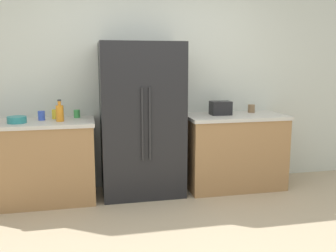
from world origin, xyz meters
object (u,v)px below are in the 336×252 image
at_px(cup_a, 251,109).
at_px(bowl_a, 17,120).
at_px(refrigerator, 142,120).
at_px(cup_b, 42,116).
at_px(cup_c, 77,114).
at_px(toaster, 221,108).
at_px(bottle_b, 60,113).
at_px(cup_d, 55,114).

height_order(cup_a, bowl_a, cup_a).
distance_m(refrigerator, cup_b, 1.11).
distance_m(cup_c, bowl_a, 0.66).
bearing_deg(toaster, cup_c, 175.69).
bearing_deg(cup_a, bottle_b, -174.77).
distance_m(toaster, cup_d, 1.93).
relative_size(bottle_b, cup_c, 2.61).
bearing_deg(toaster, cup_b, 179.52).
bearing_deg(cup_d, bowl_a, -149.43).
distance_m(refrigerator, cup_c, 0.75).
xyz_separation_m(cup_c, cup_d, (-0.24, -0.03, 0.01)).
relative_size(cup_b, bowl_a, 0.51).
distance_m(bottle_b, cup_d, 0.22).
relative_size(cup_a, bowl_a, 0.51).
bearing_deg(bottle_b, toaster, 3.28).
xyz_separation_m(cup_b, cup_c, (0.38, 0.11, -0.01)).
distance_m(cup_d, bowl_a, 0.43).
distance_m(cup_a, cup_c, 2.14).
xyz_separation_m(cup_a, cup_b, (-2.52, -0.09, 0.00)).
bearing_deg(bottle_b, cup_d, 107.80).
bearing_deg(bowl_a, cup_a, 4.69).
height_order(bottle_b, bowl_a, bottle_b).
height_order(refrigerator, bowl_a, refrigerator).
xyz_separation_m(refrigerator, cup_a, (1.42, 0.14, 0.08)).
xyz_separation_m(cup_b, cup_d, (0.14, 0.08, 0.00)).
relative_size(refrigerator, bowl_a, 8.92).
xyz_separation_m(cup_b, bowl_a, (-0.23, -0.14, -0.02)).
height_order(cup_b, cup_c, cup_b).
bearing_deg(cup_d, bottle_b, -72.20).
relative_size(toaster, cup_c, 2.68).
height_order(bottle_b, cup_c, bottle_b).
distance_m(bottle_b, cup_a, 2.33).
xyz_separation_m(toaster, cup_a, (0.45, 0.10, -0.03)).
bearing_deg(cup_d, cup_a, 0.17).
bearing_deg(refrigerator, cup_d, 172.25).
xyz_separation_m(refrigerator, bottle_b, (-0.90, -0.07, 0.12)).
bearing_deg(cup_b, cup_a, 1.99).
distance_m(refrigerator, bottle_b, 0.91).
bearing_deg(cup_b, cup_d, 30.36).
bearing_deg(cup_a, toaster, -166.90).
xyz_separation_m(refrigerator, cup_d, (-0.96, 0.13, 0.08)).
bearing_deg(cup_d, cup_b, -149.64).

